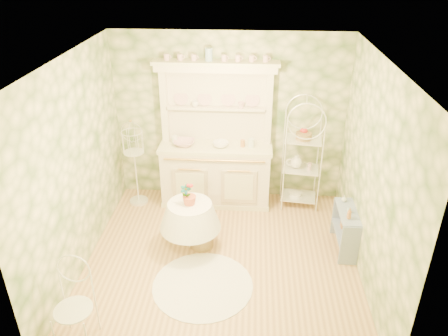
# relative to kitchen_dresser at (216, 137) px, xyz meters

# --- Properties ---
(floor) EXTENTS (3.60, 3.60, 0.00)m
(floor) POSITION_rel_kitchen_dresser_xyz_m (0.20, -1.52, -1.15)
(floor) COLOR tan
(floor) RESTS_ON ground
(ceiling) EXTENTS (3.60, 3.60, 0.00)m
(ceiling) POSITION_rel_kitchen_dresser_xyz_m (0.20, -1.52, 1.56)
(ceiling) COLOR white
(ceiling) RESTS_ON floor
(wall_left) EXTENTS (3.60, 3.60, 0.00)m
(wall_left) POSITION_rel_kitchen_dresser_xyz_m (-1.60, -1.52, 0.21)
(wall_left) COLOR beige
(wall_left) RESTS_ON floor
(wall_right) EXTENTS (3.60, 3.60, 0.00)m
(wall_right) POSITION_rel_kitchen_dresser_xyz_m (2.00, -1.52, 0.21)
(wall_right) COLOR beige
(wall_right) RESTS_ON floor
(wall_back) EXTENTS (3.60, 3.60, 0.00)m
(wall_back) POSITION_rel_kitchen_dresser_xyz_m (0.20, 0.28, 0.21)
(wall_back) COLOR beige
(wall_back) RESTS_ON floor
(wall_front) EXTENTS (3.60, 3.60, 0.00)m
(wall_front) POSITION_rel_kitchen_dresser_xyz_m (0.20, -3.32, 0.21)
(wall_front) COLOR beige
(wall_front) RESTS_ON floor
(kitchen_dresser) EXTENTS (1.87, 0.61, 2.29)m
(kitchen_dresser) POSITION_rel_kitchen_dresser_xyz_m (0.00, 0.00, 0.00)
(kitchen_dresser) COLOR white
(kitchen_dresser) RESTS_ON floor
(bakers_rack) EXTENTS (0.61, 0.47, 1.81)m
(bakers_rack) POSITION_rel_kitchen_dresser_xyz_m (1.34, -0.00, -0.24)
(bakers_rack) COLOR white
(bakers_rack) RESTS_ON floor
(side_shelf) EXTENTS (0.30, 0.75, 0.63)m
(side_shelf) POSITION_rel_kitchen_dresser_xyz_m (1.88, -1.13, -0.83)
(side_shelf) COLOR #889ABF
(side_shelf) RESTS_ON floor
(round_table) EXTENTS (0.70, 0.70, 0.60)m
(round_table) POSITION_rel_kitchen_dresser_xyz_m (-0.25, -1.25, -0.85)
(round_table) COLOR white
(round_table) RESTS_ON floor
(cafe_chair) EXTENTS (0.43, 0.43, 0.94)m
(cafe_chair) POSITION_rel_kitchen_dresser_xyz_m (-1.23, -2.95, -0.67)
(cafe_chair) COLOR white
(cafe_chair) RESTS_ON floor
(birdcage_stand) EXTENTS (0.41, 0.41, 1.55)m
(birdcage_stand) POSITION_rel_kitchen_dresser_xyz_m (-1.27, -0.12, -0.37)
(birdcage_stand) COLOR white
(birdcage_stand) RESTS_ON floor
(floor_basket) EXTENTS (0.36, 0.36, 0.22)m
(floor_basket) POSITION_rel_kitchen_dresser_xyz_m (-0.11, -1.20, -1.04)
(floor_basket) COLOR #9E7F4D
(floor_basket) RESTS_ON floor
(lace_rug) EXTENTS (1.34, 1.34, 0.01)m
(lace_rug) POSITION_rel_kitchen_dresser_xyz_m (0.00, -2.02, -1.14)
(lace_rug) COLOR white
(lace_rug) RESTS_ON floor
(bowl_floral) EXTENTS (0.34, 0.34, 0.08)m
(bowl_floral) POSITION_rel_kitchen_dresser_xyz_m (-0.49, -0.03, -0.13)
(bowl_floral) COLOR white
(bowl_floral) RESTS_ON kitchen_dresser
(bowl_white) EXTENTS (0.33, 0.33, 0.08)m
(bowl_white) POSITION_rel_kitchen_dresser_xyz_m (0.08, -0.04, -0.13)
(bowl_white) COLOR white
(bowl_white) RESTS_ON kitchen_dresser
(cup_left) EXTENTS (0.12, 0.12, 0.09)m
(cup_left) POSITION_rel_kitchen_dresser_xyz_m (-0.32, 0.16, 0.47)
(cup_left) COLOR white
(cup_left) RESTS_ON kitchen_dresser
(cup_right) EXTENTS (0.11, 0.11, 0.09)m
(cup_right) POSITION_rel_kitchen_dresser_xyz_m (0.38, 0.15, 0.47)
(cup_right) COLOR white
(cup_right) RESTS_ON kitchen_dresser
(potted_geranium) EXTENTS (0.18, 0.14, 0.29)m
(potted_geranium) POSITION_rel_kitchen_dresser_xyz_m (-0.29, -1.26, -0.30)
(potted_geranium) COLOR #3F7238
(potted_geranium) RESTS_ON round_table
(bottle_amber) EXTENTS (0.07, 0.07, 0.15)m
(bottle_amber) POSITION_rel_kitchen_dresser_xyz_m (1.85, -1.31, -0.46)
(bottle_amber) COLOR #BD793A
(bottle_amber) RESTS_ON side_shelf
(bottle_blue) EXTENTS (0.06, 0.06, 0.10)m
(bottle_blue) POSITION_rel_kitchen_dresser_xyz_m (1.88, -1.16, -0.49)
(bottle_blue) COLOR #8CB2CB
(bottle_blue) RESTS_ON side_shelf
(bottle_glass) EXTENTS (0.10, 0.10, 0.10)m
(bottle_glass) POSITION_rel_kitchen_dresser_xyz_m (1.86, -0.89, -0.50)
(bottle_glass) COLOR silver
(bottle_glass) RESTS_ON side_shelf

